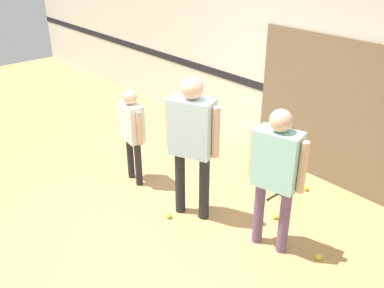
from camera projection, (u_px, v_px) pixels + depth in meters
name	position (u px, v px, depth m)	size (l,w,h in m)	color
ground_plane	(172.00, 217.00, 5.19)	(16.00, 16.00, 0.00)	tan
wall_back	(297.00, 56.00, 5.79)	(16.00, 0.07, 3.20)	silver
wall_panel	(329.00, 112.00, 5.61)	(2.20, 0.05, 1.97)	#756047
person_instructor	(192.00, 134.00, 4.77)	(0.61, 0.44, 1.74)	#232328
person_student_left	(132.00, 127.00, 5.59)	(0.50, 0.25, 1.32)	#232328
person_student_right	(276.00, 167.00, 4.28)	(0.59, 0.35, 1.61)	#6B4C70
racket_spare_on_floor	(283.00, 191.00, 5.70)	(0.29, 0.51, 0.03)	#28282D
tennis_ball_near_instructor	(169.00, 216.00, 5.15)	(0.07, 0.07, 0.07)	#CCE038
tennis_ball_by_spare_racket	(306.00, 188.00, 5.71)	(0.07, 0.07, 0.07)	#CCE038
tennis_ball_stray_left	(275.00, 216.00, 5.14)	(0.07, 0.07, 0.07)	#CCE038
tennis_ball_stray_right	(319.00, 257.00, 4.50)	(0.07, 0.07, 0.07)	#CCE038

